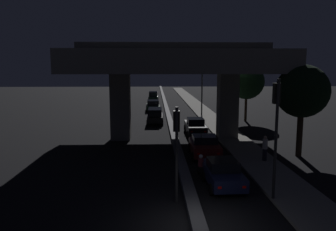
{
  "coord_description": "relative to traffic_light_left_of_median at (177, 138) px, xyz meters",
  "views": [
    {
      "loc": [
        -1.65,
        -11.97,
        6.24
      ],
      "look_at": [
        -0.25,
        24.72,
        0.92
      ],
      "focal_mm": 35.0,
      "sensor_mm": 36.0,
      "label": 1
    }
  ],
  "objects": [
    {
      "name": "car_black_third",
      "position": [
        2.79,
        15.69,
        -2.29
      ],
      "size": [
        1.84,
        4.68,
        1.58
      ],
      "rotation": [
        0.0,
        0.0,
        1.57
      ],
      "color": "black",
      "rests_on": "ground_plane"
    },
    {
      "name": "elevated_overpass",
      "position": [
        0.7,
        13.93,
        3.35
      ],
      "size": [
        16.98,
        13.37,
        8.44
      ],
      "color": "#5B5956",
      "rests_on": "ground_plane"
    },
    {
      "name": "car_dark_red_second",
      "position": [
        2.5,
        7.87,
        -2.31
      ],
      "size": [
        2.07,
        3.95,
        1.54
      ],
      "rotation": [
        0.0,
        0.0,
        1.56
      ],
      "color": "#591414",
      "rests_on": "ground_plane"
    },
    {
      "name": "traffic_light_right_of_median",
      "position": [
        4.58,
        -0.01,
        0.82
      ],
      "size": [
        0.3,
        0.49,
        5.77
      ],
      "color": "black",
      "rests_on": "ground_plane"
    },
    {
      "name": "motorcycle_black_filtering_near",
      "position": [
        1.62,
        3.36,
        -2.5
      ],
      "size": [
        0.34,
        1.88,
        1.37
      ],
      "rotation": [
        0.0,
        0.0,
        1.64
      ],
      "color": "black",
      "rests_on": "ground_plane"
    },
    {
      "name": "car_dark_green_second_oncoming",
      "position": [
        -1.34,
        33.11,
        -2.25
      ],
      "size": [
        2.15,
        4.37,
        1.58
      ],
      "rotation": [
        0.0,
        0.0,
        -1.54
      ],
      "color": "black",
      "rests_on": "ground_plane"
    },
    {
      "name": "car_dark_green_third_oncoming",
      "position": [
        -1.37,
        46.85,
        -2.1
      ],
      "size": [
        1.98,
        4.29,
        1.9
      ],
      "rotation": [
        0.0,
        0.0,
        -1.6
      ],
      "color": "black",
      "rests_on": "ground_plane"
    },
    {
      "name": "sidewalk_right",
      "position": [
        5.85,
        25.3,
        -3.01
      ],
      "size": [
        2.73,
        126.0,
        0.15
      ],
      "primitive_type": "cube",
      "color": "slate",
      "rests_on": "ground_plane"
    },
    {
      "name": "ground_plane",
      "position": [
        0.7,
        -2.7,
        -3.09
      ],
      "size": [
        200.0,
        200.0,
        0.0
      ],
      "primitive_type": "plane",
      "color": "black"
    },
    {
      "name": "pedestrian_on_sidewalk",
      "position": [
        6.27,
        6.18,
        -2.09
      ],
      "size": [
        0.33,
        0.33,
        1.68
      ],
      "color": "black",
      "rests_on": "sidewalk_right"
    },
    {
      "name": "street_lamp",
      "position": [
        4.85,
        27.67,
        1.99
      ],
      "size": [
        1.94,
        0.32,
        8.72
      ],
      "color": "#2D2D30",
      "rests_on": "ground_plane"
    },
    {
      "name": "roadside_tree_kerbside_near",
      "position": [
        9.25,
        7.73,
        1.53
      ],
      "size": [
        3.7,
        3.7,
        6.51
      ],
      "color": "#2D2116",
      "rests_on": "ground_plane"
    },
    {
      "name": "car_dark_blue_lead",
      "position": [
        2.58,
        2.04,
        -2.36
      ],
      "size": [
        1.95,
        4.12,
        1.45
      ],
      "rotation": [
        0.0,
        0.0,
        1.6
      ],
      "color": "#141938",
      "rests_on": "ground_plane"
    },
    {
      "name": "traffic_light_left_of_median",
      "position": [
        0.0,
        0.0,
        0.0
      ],
      "size": [
        0.3,
        0.49,
        4.51
      ],
      "color": "black",
      "rests_on": "ground_plane"
    },
    {
      "name": "median_divider",
      "position": [
        0.7,
        32.3,
        -2.92
      ],
      "size": [
        0.6,
        126.0,
        0.33
      ],
      "primitive_type": "cube",
      "color": "#4C4C51",
      "rests_on": "ground_plane"
    },
    {
      "name": "car_black_lead_oncoming",
      "position": [
        -1.02,
        22.18,
        -2.17
      ],
      "size": [
        1.91,
        4.38,
        1.72
      ],
      "rotation": [
        0.0,
        0.0,
        -1.59
      ],
      "color": "black",
      "rests_on": "ground_plane"
    },
    {
      "name": "roadside_tree_kerbside_mid",
      "position": [
        9.71,
        23.37,
        1.57
      ],
      "size": [
        4.11,
        4.11,
        6.73
      ],
      "color": "#38281C",
      "rests_on": "ground_plane"
    }
  ]
}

